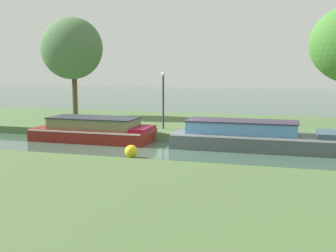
% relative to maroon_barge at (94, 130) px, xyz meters
% --- Properties ---
extents(ground_plane, '(120.00, 120.00, 0.00)m').
position_rel_maroon_barge_xyz_m(ground_plane, '(4.15, -1.20, -0.52)').
color(ground_plane, '#3C5848').
extents(riverbank_far, '(72.00, 10.00, 0.40)m').
position_rel_maroon_barge_xyz_m(riverbank_far, '(4.15, 5.80, -0.32)').
color(riverbank_far, '#4D693C').
rests_on(riverbank_far, ground_plane).
extents(riverbank_near, '(72.00, 10.00, 0.40)m').
position_rel_maroon_barge_xyz_m(riverbank_near, '(4.15, -10.20, -0.32)').
color(riverbank_near, '#4B6537').
rests_on(riverbank_near, ground_plane).
extents(maroon_barge, '(6.08, 2.41, 1.20)m').
position_rel_maroon_barge_xyz_m(maroon_barge, '(0.00, 0.00, 0.00)').
color(maroon_barge, maroon).
rests_on(maroon_barge, ground_plane).
extents(slate_narrowboat, '(7.19, 2.21, 1.29)m').
position_rel_maroon_barge_xyz_m(slate_narrowboat, '(7.80, 0.00, 0.04)').
color(slate_narrowboat, '#4B5456').
rests_on(slate_narrowboat, ground_plane).
extents(willow_tree_left, '(4.33, 3.28, 6.60)m').
position_rel_maroon_barge_xyz_m(willow_tree_left, '(-4.86, 6.71, 4.40)').
color(willow_tree_left, '#4F3E2A').
rests_on(willow_tree_left, riverbank_far).
extents(lamp_post, '(0.24, 0.24, 3.04)m').
position_rel_maroon_barge_xyz_m(lamp_post, '(2.92, 2.39, 1.78)').
color(lamp_post, '#333338').
rests_on(lamp_post, riverbank_far).
extents(mooring_post_near, '(0.15, 0.15, 0.61)m').
position_rel_maroon_barge_xyz_m(mooring_post_near, '(8.15, 1.28, 0.18)').
color(mooring_post_near, '#502F23').
rests_on(mooring_post_near, riverbank_far).
extents(channel_buoy, '(0.53, 0.53, 0.53)m').
position_rel_maroon_barge_xyz_m(channel_buoy, '(3.34, -3.39, -0.26)').
color(channel_buoy, yellow).
rests_on(channel_buoy, ground_plane).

